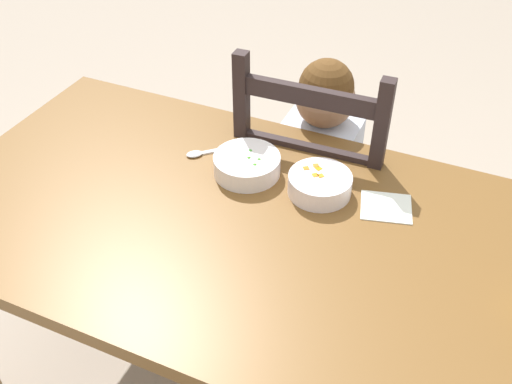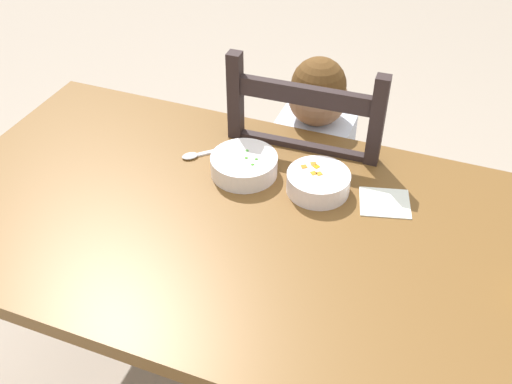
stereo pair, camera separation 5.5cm
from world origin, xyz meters
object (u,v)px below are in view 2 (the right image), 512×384
dining_chair (308,200)px  spoon (197,154)px  bowl_of_carrots (318,182)px  bowl_of_peas (244,165)px  child_figure (311,160)px  dining_table (241,250)px

dining_chair → spoon: size_ratio=8.82×
dining_chair → bowl_of_carrots: bearing=-71.9°
dining_chair → bowl_of_peas: size_ratio=5.88×
child_figure → bowl_of_carrots: bearing=-71.5°
dining_table → dining_chair: bearing=84.7°
bowl_of_peas → spoon: 0.15m
dining_chair → bowl_of_peas: dining_chair is taller
bowl_of_carrots → spoon: size_ratio=1.37×
child_figure → bowl_of_peas: 0.35m
dining_table → dining_chair: 0.50m
dining_chair → bowl_of_carrots: size_ratio=6.44×
bowl_of_carrots → dining_table: bearing=-129.7°
bowl_of_peas → spoon: (-0.15, 0.03, -0.02)m
dining_chair → spoon: bearing=-132.4°
bowl_of_peas → bowl_of_carrots: (0.20, 0.00, 0.00)m
bowl_of_peas → spoon: bearing=170.1°
child_figure → spoon: (-0.24, -0.27, 0.14)m
child_figure → dining_table: bearing=-95.1°
dining_chair → bowl_of_peas: 0.45m
dining_table → dining_chair: size_ratio=1.51×
dining_chair → dining_table: bearing=-95.3°
dining_table → bowl_of_carrots: bearing=50.3°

